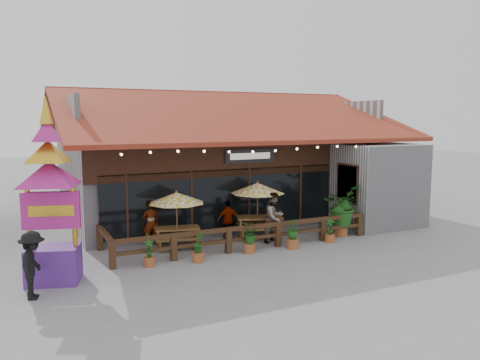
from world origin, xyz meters
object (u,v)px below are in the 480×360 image
umbrella_right (258,188)px  picnic_table_left (177,234)px  thai_sign_tower (49,178)px  tropical_plant (341,207)px  pedestrian (33,265)px  picnic_table_right (260,223)px  umbrella_left (177,198)px

umbrella_right → picnic_table_left: 3.63m
umbrella_right → picnic_table_left: size_ratio=1.38×
picnic_table_left → thai_sign_tower: size_ratio=0.32×
tropical_plant → thai_sign_tower: bearing=-175.6°
thai_sign_tower → pedestrian: 2.46m
picnic_table_left → pedestrian: (-4.92, -3.04, 0.38)m
thai_sign_tower → umbrella_right: bearing=14.5°
picnic_table_right → pedestrian: 8.88m
picnic_table_left → picnic_table_right: 3.41m
umbrella_left → pedestrian: umbrella_left is taller
tropical_plant → picnic_table_right: bearing=160.0°
picnic_table_left → picnic_table_right: size_ratio=0.84×
pedestrian → umbrella_left: bearing=-46.5°
picnic_table_right → umbrella_left: bearing=-176.6°
thai_sign_tower → tropical_plant: size_ratio=2.76×
thai_sign_tower → tropical_plant: (10.87, 0.83, -1.84)m
picnic_table_left → picnic_table_right: picnic_table_right is taller
umbrella_left → umbrella_right: bearing=3.7°
umbrella_left → picnic_table_right: 3.72m
umbrella_right → tropical_plant: 3.50m
thai_sign_tower → tropical_plant: thai_sign_tower is taller
picnic_table_right → pedestrian: (-8.34, -3.05, 0.32)m
picnic_table_left → pedestrian: bearing=-148.3°
umbrella_right → pedestrian: bearing=-159.6°
picnic_table_left → tropical_plant: (6.52, -1.13, 0.67)m
umbrella_left → picnic_table_left: bearing=71.8°
picnic_table_right → thai_sign_tower: bearing=-165.8°
umbrella_left → pedestrian: size_ratio=1.20×
umbrella_right → picnic_table_right: size_ratio=1.16×
umbrella_left → thai_sign_tower: (-4.28, -1.76, 1.15)m
umbrella_left → picnic_table_right: umbrella_left is taller
umbrella_left → picnic_table_right: size_ratio=0.98×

